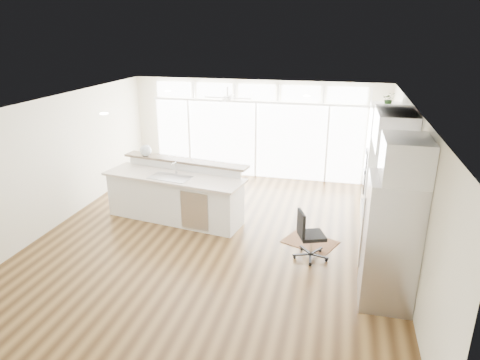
# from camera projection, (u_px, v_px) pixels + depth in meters

# --- Properties ---
(floor) EXTENTS (7.00, 8.00, 0.02)m
(floor) POSITION_uv_depth(u_px,v_px,m) (217.00, 239.00, 8.62)
(floor) COLOR #452D15
(floor) RESTS_ON ground
(ceiling) EXTENTS (7.00, 8.00, 0.02)m
(ceiling) POSITION_uv_depth(u_px,v_px,m) (214.00, 104.00, 7.70)
(ceiling) COLOR white
(ceiling) RESTS_ON wall_back
(wall_back) EXTENTS (7.00, 0.04, 2.70)m
(wall_back) POSITION_uv_depth(u_px,v_px,m) (257.00, 129.00, 11.82)
(wall_back) COLOR white
(wall_back) RESTS_ON floor
(wall_front) EXTENTS (7.00, 0.04, 2.70)m
(wall_front) POSITION_uv_depth(u_px,v_px,m) (107.00, 296.00, 4.50)
(wall_front) COLOR white
(wall_front) RESTS_ON floor
(wall_left) EXTENTS (0.04, 8.00, 2.70)m
(wall_left) POSITION_uv_depth(u_px,v_px,m) (55.00, 162.00, 8.93)
(wall_left) COLOR white
(wall_left) RESTS_ON floor
(wall_right) EXTENTS (0.04, 8.00, 2.70)m
(wall_right) POSITION_uv_depth(u_px,v_px,m) (409.00, 191.00, 7.39)
(wall_right) COLOR white
(wall_right) RESTS_ON floor
(glass_wall) EXTENTS (5.80, 0.06, 2.08)m
(glass_wall) POSITION_uv_depth(u_px,v_px,m) (256.00, 140.00, 11.87)
(glass_wall) COLOR white
(glass_wall) RESTS_ON wall_back
(transom_row) EXTENTS (5.90, 0.06, 0.40)m
(transom_row) POSITION_uv_depth(u_px,v_px,m) (257.00, 92.00, 11.42)
(transom_row) COLOR white
(transom_row) RESTS_ON wall_back
(desk_window) EXTENTS (0.04, 0.85, 0.85)m
(desk_window) POSITION_uv_depth(u_px,v_px,m) (406.00, 174.00, 7.61)
(desk_window) COLOR white
(desk_window) RESTS_ON wall_right
(ceiling_fan) EXTENTS (1.16, 1.16, 0.32)m
(ceiling_fan) POSITION_uv_depth(u_px,v_px,m) (227.00, 94.00, 10.45)
(ceiling_fan) COLOR white
(ceiling_fan) RESTS_ON ceiling
(recessed_lights) EXTENTS (3.40, 3.00, 0.02)m
(recessed_lights) POSITION_uv_depth(u_px,v_px,m) (217.00, 104.00, 7.89)
(recessed_lights) COLOR silver
(recessed_lights) RESTS_ON ceiling
(oven_cabinet) EXTENTS (0.64, 1.20, 2.50)m
(oven_cabinet) POSITION_uv_depth(u_px,v_px,m) (381.00, 164.00, 9.15)
(oven_cabinet) COLOR white
(oven_cabinet) RESTS_ON floor
(desk_nook) EXTENTS (0.72, 1.30, 0.76)m
(desk_nook) POSITION_uv_depth(u_px,v_px,m) (380.00, 231.00, 8.07)
(desk_nook) COLOR white
(desk_nook) RESTS_ON floor
(upper_cabinets) EXTENTS (0.64, 1.30, 0.64)m
(upper_cabinets) POSITION_uv_depth(u_px,v_px,m) (394.00, 129.00, 7.40)
(upper_cabinets) COLOR white
(upper_cabinets) RESTS_ON wall_right
(refrigerator) EXTENTS (0.76, 0.90, 2.00)m
(refrigerator) POSITION_uv_depth(u_px,v_px,m) (390.00, 242.00, 6.36)
(refrigerator) COLOR #B3B3B8
(refrigerator) RESTS_ON floor
(fridge_cabinet) EXTENTS (0.64, 0.90, 0.60)m
(fridge_cabinet) POSITION_uv_depth(u_px,v_px,m) (406.00, 159.00, 5.91)
(fridge_cabinet) COLOR white
(fridge_cabinet) RESTS_ON wall_right
(framed_photos) EXTENTS (0.06, 0.22, 0.80)m
(framed_photos) POSITION_uv_depth(u_px,v_px,m) (401.00, 171.00, 8.23)
(framed_photos) COLOR black
(framed_photos) RESTS_ON wall_right
(kitchen_island) EXTENTS (3.27, 1.67, 1.24)m
(kitchen_island) POSITION_uv_depth(u_px,v_px,m) (174.00, 193.00, 9.28)
(kitchen_island) COLOR white
(kitchen_island) RESTS_ON floor
(rug) EXTENTS (1.18, 1.04, 0.01)m
(rug) POSITION_uv_depth(u_px,v_px,m) (310.00, 242.00, 8.46)
(rug) COLOR #3B2012
(rug) RESTS_ON floor
(office_chair) EXTENTS (0.61, 0.59, 0.92)m
(office_chair) POSITION_uv_depth(u_px,v_px,m) (312.00, 235.00, 7.74)
(office_chair) COLOR black
(office_chair) RESTS_ON floor
(fishbowl) EXTENTS (0.27, 0.27, 0.26)m
(fishbowl) POSITION_uv_depth(u_px,v_px,m) (146.00, 150.00, 9.72)
(fishbowl) COLOR silver
(fishbowl) RESTS_ON kitchen_island
(monitor) EXTENTS (0.16, 0.50, 0.41)m
(monitor) POSITION_uv_depth(u_px,v_px,m) (379.00, 202.00, 7.89)
(monitor) COLOR black
(monitor) RESTS_ON desk_nook
(keyboard) EXTENTS (0.16, 0.35, 0.02)m
(keyboard) POSITION_uv_depth(u_px,v_px,m) (368.00, 211.00, 8.00)
(keyboard) COLOR white
(keyboard) RESTS_ON desk_nook
(potted_plant) EXTENTS (0.25, 0.28, 0.21)m
(potted_plant) POSITION_uv_depth(u_px,v_px,m) (389.00, 101.00, 8.69)
(potted_plant) COLOR #2E5424
(potted_plant) RESTS_ON oven_cabinet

